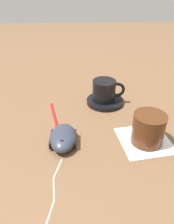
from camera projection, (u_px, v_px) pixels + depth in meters
name	position (u px, v px, depth m)	size (l,w,h in m)	color
ground_plane	(100.00, 120.00, 0.65)	(3.00, 3.00, 0.00)	brown
saucer	(105.00, 101.00, 0.74)	(0.12, 0.12, 0.01)	black
coffee_cup	(105.00, 90.00, 0.72)	(0.08, 0.11, 0.07)	black
computer_mouse	(63.00, 138.00, 0.55)	(0.11, 0.07, 0.04)	#2D3342
mouse_cable	(49.00, 214.00, 0.40)	(0.28, 0.04, 0.00)	white
napkin_under_glass	(145.00, 140.00, 0.57)	(0.13, 0.13, 0.00)	white
drinking_glass	(148.00, 129.00, 0.55)	(0.08, 0.08, 0.08)	#4C2814
pen	(54.00, 113.00, 0.68)	(0.15, 0.04, 0.01)	#B21919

